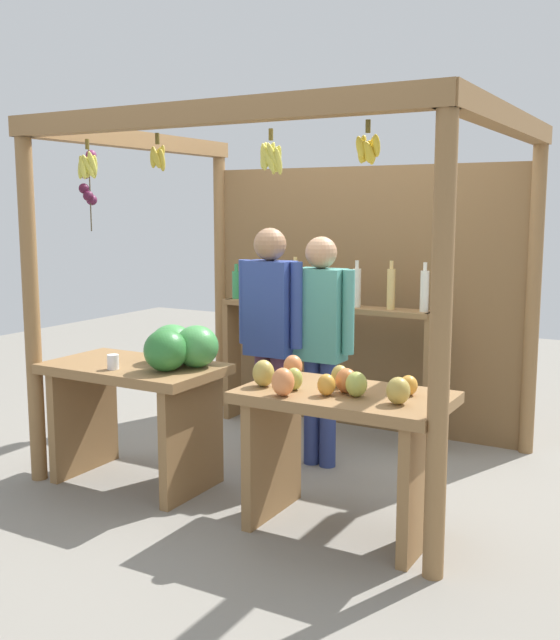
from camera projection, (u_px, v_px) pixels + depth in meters
ground_plane at (295, 464)px, 5.08m from camera, size 12.00×12.00×0.00m
market_stall at (325, 261)px, 5.26m from camera, size 2.74×2.21×2.28m
fruit_counter_left at (151, 381)px, 4.63m from camera, size 1.10×0.68×1.03m
fruit_counter_right at (341, 427)px, 3.96m from camera, size 1.10×0.64×0.92m
bottle_shelf_unit at (324, 331)px, 5.73m from camera, size 1.76×0.22×1.36m
vendor_man at (270, 324)px, 4.99m from camera, size 0.48×0.22×1.60m
vendor_woman at (321, 331)px, 4.94m from camera, size 0.48×0.21×1.55m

